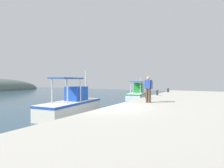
# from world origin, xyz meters

# --- Properties ---
(quay_pier) EXTENTS (36.00, 10.00, 0.80)m
(quay_pier) POSITION_xyz_m (0.00, -5.00, 0.40)
(quay_pier) COLOR #BCB7AD
(quay_pier) RESTS_ON ground
(fishing_boat_second) EXTENTS (5.00, 2.22, 2.96)m
(fishing_boat_second) POSITION_xyz_m (-0.00, 2.78, 0.66)
(fishing_boat_second) COLOR silver
(fishing_boat_second) RESTS_ON ground
(fishing_boat_third) EXTENTS (5.09, 2.41, 2.60)m
(fishing_boat_third) POSITION_xyz_m (11.30, 2.67, 0.63)
(fishing_boat_third) COLOR white
(fishing_boat_third) RESTS_ON ground
(fisherman_standing) EXTENTS (0.33, 0.59, 1.71)m
(fisherman_standing) POSITION_xyz_m (2.64, -1.44, 1.75)
(fisherman_standing) COLOR #4C3823
(fisherman_standing) RESTS_ON quay_pier
(mooring_bollard_nearest) EXTENTS (0.23, 0.23, 0.47)m
(mooring_bollard_nearest) POSITION_xyz_m (5.19, -0.45, 1.04)
(mooring_bollard_nearest) COLOR #333338
(mooring_bollard_nearest) RESTS_ON quay_pier
(mooring_bollard_second) EXTENTS (0.21, 0.21, 0.51)m
(mooring_bollard_second) POSITION_xyz_m (8.49, -0.45, 1.05)
(mooring_bollard_second) COLOR #333338
(mooring_bollard_second) RESTS_ON quay_pier
(mooring_bollard_third) EXTENTS (0.25, 0.25, 0.49)m
(mooring_bollard_third) POSITION_xyz_m (13.53, -0.45, 1.04)
(mooring_bollard_third) COLOR #333338
(mooring_bollard_third) RESTS_ON quay_pier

